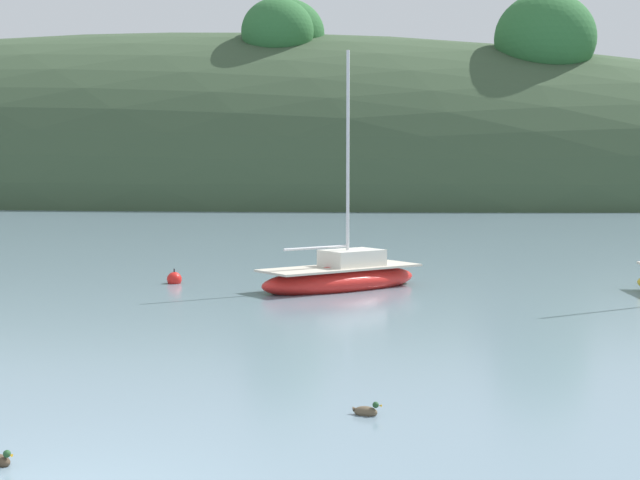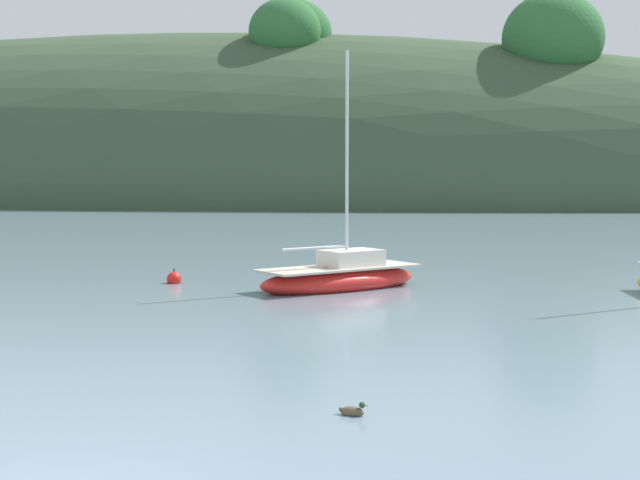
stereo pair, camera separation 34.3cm
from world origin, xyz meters
name	(u,v)px [view 2 (the right image)]	position (x,y,z in m)	size (l,w,h in m)	color
far_shoreline_hill	(159,201)	(-24.90, 78.69, 0.10)	(150.00, 36.00, 33.79)	#384C33
sailboat_red_portside	(341,277)	(0.94, 17.76, 0.33)	(4.94, 4.85, 6.89)	red
mooring_buoy_channel	(174,279)	(-4.11, 18.24, 0.12)	(0.44, 0.44, 0.54)	red
duck_straggler	(353,411)	(2.95, 4.23, 0.05)	(0.43, 0.24, 0.24)	brown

